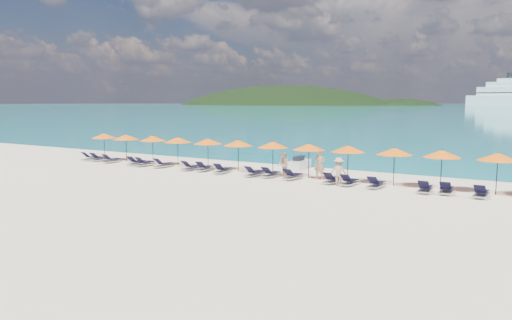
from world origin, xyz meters
The scene contains 37 objects.
ground centered at (0.00, 0.00, 0.00)m, with size 1400.00×1400.00×0.00m, color beige.
headland_main centered at (-300.00, 540.00, -38.00)m, with size 374.00×242.00×126.50m.
headland_small centered at (-150.00, 560.00, -35.00)m, with size 162.00×126.00×85.50m.
jetski centered at (0.05, 8.93, 0.36)m, with size 1.18×2.56×0.88m.
beachgoer_a centered at (3.50, 4.97, 0.93)m, with size 0.68×0.45×1.86m, color tan.
beachgoer_b centered at (1.14, 4.52, 0.82)m, with size 0.80×0.46×1.64m, color tan.
beachgoer_c centered at (5.47, 3.37, 0.83)m, with size 1.07×0.50×1.66m, color tan.
umbrella_0 centered at (-16.34, 4.98, 2.02)m, with size 2.10×2.10×2.28m.
umbrella_1 centered at (-13.65, 4.90, 2.02)m, with size 2.10×2.10×2.28m.
umbrella_2 centered at (-10.80, 4.99, 2.02)m, with size 2.10×2.10×2.28m.
umbrella_3 centered at (-8.17, 4.92, 2.02)m, with size 2.10×2.10×2.28m.
umbrella_4 centered at (-5.41, 5.05, 2.02)m, with size 2.10×2.10×2.28m.
umbrella_5 centered at (-2.74, 5.02, 2.02)m, with size 2.10×2.10×2.28m.
umbrella_6 centered at (-0.01, 5.13, 2.02)m, with size 2.10×2.10×2.28m.
umbrella_7 centered at (2.74, 4.96, 2.02)m, with size 2.10×2.10×2.28m.
umbrella_8 centered at (5.34, 5.08, 2.02)m, with size 2.10×2.10×2.28m.
umbrella_9 centered at (8.20, 5.03, 2.02)m, with size 2.10×2.10×2.28m.
umbrella_10 centered at (10.81, 5.15, 2.02)m, with size 2.10×2.10×2.28m.
umbrella_11 centered at (13.62, 5.06, 2.02)m, with size 2.10×2.10×2.28m.
lounger_0 centered at (-16.88, 3.99, 0.24)m, with size 0.69×1.72×0.66m.
lounger_1 centered at (-15.82, 3.93, 0.24)m, with size 0.77×1.75×0.66m.
lounger_2 centered at (-14.17, 3.79, 0.24)m, with size 0.67×1.72×0.66m.
lounger_3 centered at (-11.40, 3.76, 0.24)m, with size 0.76×1.75×0.66m.
lounger_4 centered at (-10.40, 3.67, 0.24)m, with size 0.63×1.70×0.66m.
lounger_5 centered at (-8.65, 3.83, 0.24)m, with size 0.74×1.74×0.66m.
lounger_6 centered at (-5.94, 3.76, 0.24)m, with size 0.75×1.74×0.66m.
lounger_7 centered at (-4.88, 3.96, 0.24)m, with size 0.79×1.75×0.66m.
lounger_8 centered at (-3.21, 3.78, 0.24)m, with size 0.79×1.75×0.66m.
lounger_9 centered at (-0.58, 3.71, 0.24)m, with size 0.73×1.74×0.66m.
lounger_10 centered at (0.53, 3.97, 0.24)m, with size 0.69×1.72×0.66m.
lounger_11 centered at (2.14, 3.93, 0.24)m, with size 0.66×1.71×0.66m.
lounger_12 centered at (4.89, 3.85, 0.24)m, with size 0.71×1.73×0.66m.
lounger_13 centered at (6.00, 3.72, 0.24)m, with size 0.68×1.72×0.66m.
lounger_14 centered at (7.61, 3.71, 0.24)m, with size 0.67×1.72×0.66m.
lounger_15 centered at (10.31, 3.74, 0.24)m, with size 0.75×1.74×0.66m.
lounger_16 centered at (11.36, 3.98, 0.24)m, with size 0.75×1.74×0.66m.
lounger_17 centered at (13.08, 3.87, 0.24)m, with size 0.62×1.70×0.66m.
Camera 1 is at (16.72, -23.52, 4.91)m, focal length 35.00 mm.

